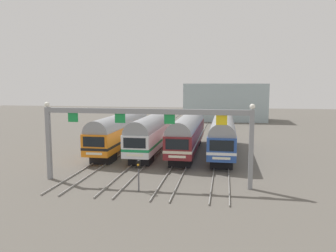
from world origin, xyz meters
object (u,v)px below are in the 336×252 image
Objects in this scene: commuter_train_white at (154,131)px; commuter_train_maroon at (187,132)px; commuter_train_blue at (223,132)px; yard_signal_mast at (139,170)px; catenary_gantry at (145,125)px; commuter_train_orange at (121,130)px.

commuter_train_white and commuter_train_maroon have the same top height.
yard_signal_mast is at bearing -112.30° from commuter_train_blue.
commuter_train_maroon is at bearing 81.00° from catenary_gantry.
yard_signal_mast is (2.14, -15.64, -0.90)m from commuter_train_white.
catenary_gantry is (-6.41, -13.49, 2.44)m from commuter_train_blue.
catenary_gantry reaches higher than commuter_train_orange.
commuter_train_maroon is 1.00× the size of catenary_gantry.
yard_signal_mast is at bearing -67.70° from commuter_train_orange.
catenary_gantry is at bearing 90.00° from yard_signal_mast.
commuter_train_orange reaches higher than commuter_train_blue.
catenary_gantry is 7.09× the size of yard_signal_mast.
commuter_train_orange is 1.00× the size of commuter_train_maroon.
catenary_gantry is (2.14, -13.50, 2.44)m from commuter_train_white.
commuter_train_orange is at bearing 112.30° from yard_signal_mast.
yard_signal_mast is at bearing -90.00° from catenary_gantry.
yard_signal_mast is (-2.14, -15.64, -0.90)m from commuter_train_maroon.
commuter_train_blue is 16.93m from yard_signal_mast.
commuter_train_blue is at bearing 67.70° from yard_signal_mast.
commuter_train_blue reaches higher than yard_signal_mast.
catenary_gantry is at bearing -81.00° from commuter_train_white.
commuter_train_white is (4.28, 0.00, 0.00)m from commuter_train_orange.
commuter_train_blue is at bearing 64.58° from catenary_gantry.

